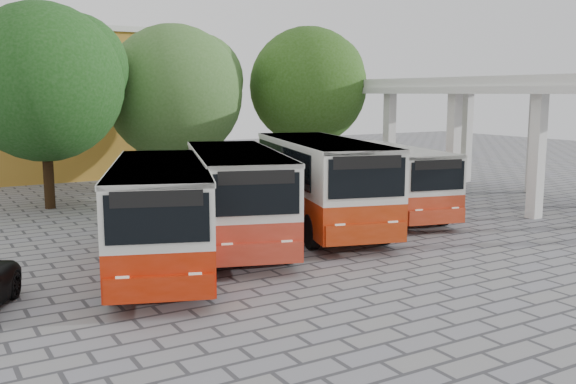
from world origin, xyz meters
TOP-DOWN VIEW (x-y plane):
  - ground at (0.00, 0.00)m, footprint 90.00×90.00m
  - terminal_shelter at (10.50, 4.00)m, footprint 6.80×15.80m
  - bus_far_left at (-6.85, 2.19)m, footprint 5.07×8.56m
  - bus_centre_left at (-3.82, 3.82)m, footprint 4.99×8.75m
  - bus_centre_right at (-0.23, 4.40)m, footprint 4.93×9.19m
  - bus_far_right at (3.40, 5.13)m, footprint 3.89×7.78m
  - tree_left at (-7.60, 13.48)m, footprint 6.72×6.40m
  - tree_middle at (-1.34, 15.34)m, footprint 6.85×6.53m
  - tree_right at (5.61, 14.33)m, footprint 6.39×6.09m

SIDE VIEW (x-z plane):
  - ground at x=0.00m, z-range 0.00..0.00m
  - bus_far_right at x=3.40m, z-range 0.21..2.87m
  - bus_far_left at x=-6.85m, z-range 0.23..3.12m
  - bus_centre_left at x=-3.82m, z-range 0.23..3.19m
  - bus_centre_right at x=-0.23m, z-range 0.25..3.37m
  - terminal_shelter at x=10.50m, z-range 2.21..7.61m
  - tree_middle at x=-1.34m, z-range 0.94..8.93m
  - tree_right at x=5.61m, z-range 1.22..9.35m
  - tree_left at x=-7.60m, z-range 1.19..9.56m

